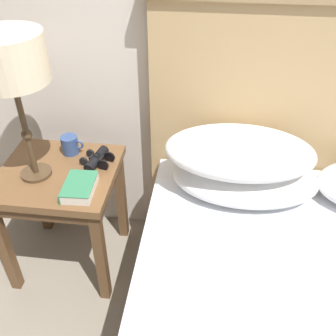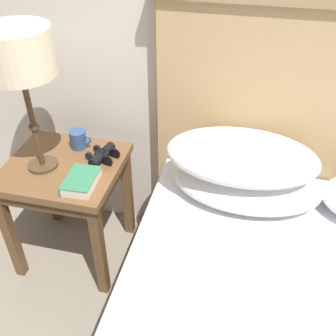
{
  "view_description": "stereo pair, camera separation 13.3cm",
  "coord_description": "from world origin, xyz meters",
  "px_view_note": "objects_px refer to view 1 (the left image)",
  "views": [
    {
      "loc": [
        -0.07,
        -0.6,
        1.59
      ],
      "look_at": [
        -0.23,
        0.63,
        0.66
      ],
      "focal_mm": 42.0,
      "sensor_mm": 36.0,
      "label": 1
    },
    {
      "loc": [
        0.06,
        -0.57,
        1.59
      ],
      "look_at": [
        -0.23,
        0.63,
        0.66
      ],
      "focal_mm": 42.0,
      "sensor_mm": 36.0,
      "label": 2
    }
  ],
  "objects_px": {
    "nightstand": "(60,187)",
    "book_on_nightstand": "(79,187)",
    "coffee_mug": "(70,145)",
    "binoculars_pair": "(97,159)",
    "table_lamp": "(8,62)"
  },
  "relations": [
    {
      "from": "nightstand",
      "to": "book_on_nightstand",
      "type": "distance_m",
      "value": 0.21
    },
    {
      "from": "book_on_nightstand",
      "to": "binoculars_pair",
      "type": "xyz_separation_m",
      "value": [
        0.02,
        0.2,
        0.0
      ]
    },
    {
      "from": "book_on_nightstand",
      "to": "coffee_mug",
      "type": "height_order",
      "value": "coffee_mug"
    },
    {
      "from": "table_lamp",
      "to": "coffee_mug",
      "type": "relative_size",
      "value": 5.85
    },
    {
      "from": "binoculars_pair",
      "to": "nightstand",
      "type": "bearing_deg",
      "value": -153.57
    },
    {
      "from": "binoculars_pair",
      "to": "coffee_mug",
      "type": "relative_size",
      "value": 1.6
    },
    {
      "from": "table_lamp",
      "to": "coffee_mug",
      "type": "bearing_deg",
      "value": 61.47
    },
    {
      "from": "nightstand",
      "to": "coffee_mug",
      "type": "bearing_deg",
      "value": 82.8
    },
    {
      "from": "binoculars_pair",
      "to": "coffee_mug",
      "type": "bearing_deg",
      "value": 154.94
    },
    {
      "from": "nightstand",
      "to": "book_on_nightstand",
      "type": "xyz_separation_m",
      "value": [
        0.14,
        -0.12,
        0.11
      ]
    },
    {
      "from": "coffee_mug",
      "to": "book_on_nightstand",
      "type": "bearing_deg",
      "value": -65.23
    },
    {
      "from": "table_lamp",
      "to": "nightstand",
      "type": "bearing_deg",
      "value": 22.08
    },
    {
      "from": "table_lamp",
      "to": "binoculars_pair",
      "type": "bearing_deg",
      "value": 25.04
    },
    {
      "from": "table_lamp",
      "to": "binoculars_pair",
      "type": "relative_size",
      "value": 3.66
    },
    {
      "from": "nightstand",
      "to": "coffee_mug",
      "type": "relative_size",
      "value": 5.45
    }
  ]
}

